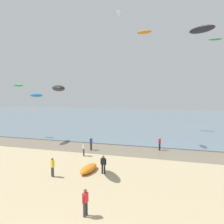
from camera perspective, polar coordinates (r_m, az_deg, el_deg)
wet_sand_strip at (r=31.29m, az=7.12°, el=-9.25°), size 120.00×5.58×0.01m
sea at (r=68.27m, az=13.09°, el=-1.64°), size 160.00×70.00×0.10m
person_nearest_camera at (r=29.22m, az=-6.64°, el=-8.41°), size 0.37×0.50×1.71m
person_mid_beach at (r=15.86m, az=-6.26°, el=-20.11°), size 0.29×0.56×1.71m
person_by_waterline at (r=31.95m, az=-4.93°, el=-7.25°), size 0.25×0.57×1.71m
person_left_flank at (r=32.34m, az=11.08°, el=-7.18°), size 0.28×0.56×1.71m
person_right_flank at (r=22.98m, az=-2.02°, el=-12.06°), size 0.57×0.22×1.71m
person_far_down_beach at (r=22.85m, az=-13.76°, el=-12.30°), size 0.50×0.38×1.71m
grounded_kite at (r=23.80m, az=-5.51°, el=-13.03°), size 1.11×3.06×0.61m
kite_aloft_0 at (r=22.93m, az=-12.43°, el=5.42°), size 2.97×3.48×0.63m
kite_aloft_1 at (r=50.15m, az=7.56°, el=18.03°), size 3.13×1.63×0.83m
kite_aloft_2 at (r=43.23m, az=-21.05°, el=5.84°), size 2.21×1.15×0.54m
kite_aloft_6 at (r=38.28m, az=-17.27°, el=3.79°), size 1.64×3.56×0.74m
kite_aloft_8 at (r=28.31m, az=20.24°, el=17.67°), size 3.16×2.90×0.85m
kite_aloft_11 at (r=54.82m, az=22.99°, el=15.39°), size 2.58×0.97×0.46m
kite_aloft_12 at (r=36.87m, az=1.60°, el=22.13°), size 1.33×2.40×0.48m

